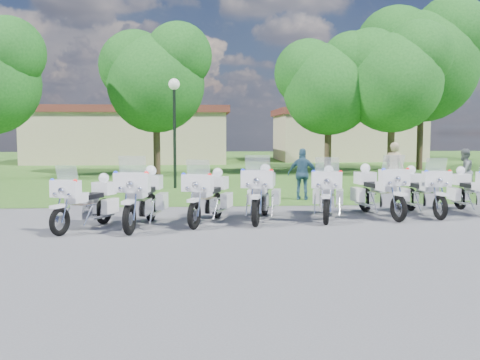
{
  "coord_description": "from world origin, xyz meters",
  "views": [
    {
      "loc": [
        -0.58,
        -12.71,
        2.17
      ],
      "look_at": [
        0.38,
        1.2,
        0.95
      ],
      "focal_mm": 40.0,
      "sensor_mm": 36.0,
      "label": 1
    }
  ],
  "objects": [
    {
      "name": "building_west",
      "position": [
        -6.0,
        28.0,
        2.07
      ],
      "size": [
        14.56,
        8.32,
        4.1
      ],
      "color": "tan",
      "rests_on": "ground"
    },
    {
      "name": "bystander_b",
      "position": [
        8.72,
        5.73,
        0.81
      ],
      "size": [
        0.98,
        0.92,
        1.61
      ],
      "primitive_type": "imported",
      "rotation": [
        0.0,
        0.0,
        -2.62
      ],
      "color": "slate",
      "rests_on": "ground"
    },
    {
      "name": "tree_2",
      "position": [
        5.94,
        15.1,
        4.9
      ],
      "size": [
        5.55,
        4.74,
        7.4
      ],
      "color": "#38281C",
      "rests_on": "ground"
    },
    {
      "name": "motorcycle_4",
      "position": [
        2.59,
        0.64,
        0.67
      ],
      "size": [
        1.17,
        2.34,
        1.6
      ],
      "rotation": [
        0.0,
        0.0,
        2.88
      ],
      "color": "black",
      "rests_on": "ground"
    },
    {
      "name": "grass_lawn",
      "position": [
        0.0,
        27.0,
        0.0
      ],
      "size": [
        100.0,
        48.0,
        0.01
      ],
      "primitive_type": "cube",
      "color": "#356B21",
      "rests_on": "ground"
    },
    {
      "name": "tree_1",
      "position": [
        -3.05,
        15.58,
        5.2
      ],
      "size": [
        5.9,
        5.03,
        7.86
      ],
      "color": "#38281C",
      "rests_on": "ground"
    },
    {
      "name": "motorcycle_0",
      "position": [
        -3.24,
        -0.44,
        0.62
      ],
      "size": [
        1.29,
        2.07,
        1.49
      ],
      "rotation": [
        0.0,
        0.0,
        2.72
      ],
      "color": "black",
      "rests_on": "ground"
    },
    {
      "name": "motorcycle_3",
      "position": [
        0.87,
        0.51,
        0.7
      ],
      "size": [
        1.18,
        2.44,
        1.67
      ],
      "rotation": [
        0.0,
        0.0,
        2.91
      ],
      "color": "black",
      "rests_on": "ground"
    },
    {
      "name": "tree_4",
      "position": [
        12.23,
        18.34,
        6.68
      ],
      "size": [
        7.56,
        6.45,
        10.08
      ],
      "color": "#38281C",
      "rests_on": "ground"
    },
    {
      "name": "motorcycle_2",
      "position": [
        -0.46,
        0.21,
        0.66
      ],
      "size": [
        1.26,
        2.25,
        1.57
      ],
      "rotation": [
        0.0,
        0.0,
        2.8
      ],
      "color": "black",
      "rests_on": "ground"
    },
    {
      "name": "motorcycle_6",
      "position": [
        5.28,
        1.12,
        0.65
      ],
      "size": [
        0.83,
        2.31,
        1.55
      ],
      "rotation": [
        0.0,
        0.0,
        3.2
      ],
      "color": "black",
      "rests_on": "ground"
    },
    {
      "name": "motorcycle_1",
      "position": [
        -1.99,
        -0.27,
        0.71
      ],
      "size": [
        1.07,
        2.5,
        1.69
      ],
      "rotation": [
        0.0,
        0.0,
        2.98
      ],
      "color": "black",
      "rests_on": "ground"
    },
    {
      "name": "bystander_c",
      "position": [
        2.66,
        4.44,
        0.84
      ],
      "size": [
        1.06,
        0.67,
        1.67
      ],
      "primitive_type": "imported",
      "rotation": [
        0.0,
        0.0,
        2.85
      ],
      "color": "#305774",
      "rests_on": "ground"
    },
    {
      "name": "bystander_a",
      "position": [
        6.11,
        5.59,
        0.93
      ],
      "size": [
        0.81,
        0.73,
        1.86
      ],
      "primitive_type": "imported",
      "rotation": [
        0.0,
        0.0,
        2.59
      ],
      "color": "tan",
      "rests_on": "ground"
    },
    {
      "name": "tree_3",
      "position": [
        9.04,
        14.3,
        5.2
      ],
      "size": [
        5.9,
        5.03,
        7.86
      ],
      "color": "#38281C",
      "rests_on": "ground"
    },
    {
      "name": "motorcycle_7",
      "position": [
        6.79,
        1.3,
        0.63
      ],
      "size": [
        0.81,
        2.24,
        1.5
      ],
      "rotation": [
        0.0,
        0.0,
        3.21
      ],
      "color": "black",
      "rests_on": "ground"
    },
    {
      "name": "ground",
      "position": [
        0.0,
        0.0,
        0.0
      ],
      "size": [
        100.0,
        100.0,
        0.0
      ],
      "primitive_type": "plane",
      "color": "#5D5D62",
      "rests_on": "ground"
    },
    {
      "name": "lamp_post",
      "position": [
        -1.69,
        8.45,
        3.24
      ],
      "size": [
        0.44,
        0.44,
        4.3
      ],
      "color": "black",
      "rests_on": "ground"
    },
    {
      "name": "building_east",
      "position": [
        11.0,
        30.0,
        2.07
      ],
      "size": [
        11.44,
        7.28,
        4.1
      ],
      "color": "tan",
      "rests_on": "ground"
    },
    {
      "name": "motorcycle_5",
      "position": [
        4.01,
        0.94,
        0.68
      ],
      "size": [
        1.06,
        2.42,
        1.64
      ],
      "rotation": [
        0.0,
        0.0,
        3.32
      ],
      "color": "black",
      "rests_on": "ground"
    }
  ]
}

